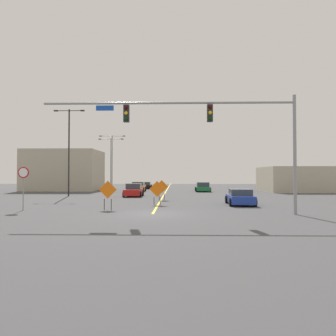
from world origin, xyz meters
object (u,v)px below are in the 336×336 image
construction_sign_median_near (157,190)px  car_black_far (146,186)px  car_green_distant (203,187)px  car_blue_approaching (240,197)px  street_lamp_far_left (112,157)px  street_lamp_mid_right (69,146)px  stop_sign (23,180)px  construction_sign_median_far (162,188)px  street_lamp_mid_left (111,159)px  traffic_signal_assembly (208,123)px  car_red_passing (134,191)px  car_orange_mid (138,187)px  construction_sign_right_lane (108,191)px

construction_sign_median_near → car_black_far: bearing=97.3°
car_green_distant → car_blue_approaching: (1.23, -20.15, -0.04)m
street_lamp_far_left → car_black_far: 7.66m
street_lamp_mid_right → car_green_distant: 19.78m
street_lamp_mid_right → car_black_far: size_ratio=2.37×
construction_sign_median_near → stop_sign: bearing=-154.6°
car_green_distant → car_black_far: (-9.23, 9.27, -0.07)m
street_lamp_mid_right → construction_sign_median_far: size_ratio=5.19×
street_lamp_mid_left → car_black_far: street_lamp_mid_left is taller
traffic_signal_assembly → car_blue_approaching: size_ratio=3.84×
stop_sign → car_black_far: bearing=81.5°
street_lamp_far_left → construction_sign_median_far: street_lamp_far_left is taller
street_lamp_mid_right → car_black_far: street_lamp_mid_right is taller
street_lamp_mid_left → car_red_passing: size_ratio=2.18×
traffic_signal_assembly → car_black_far: size_ratio=3.72×
car_red_passing → car_blue_approaching: (9.91, -9.75, -0.07)m
street_lamp_mid_left → car_orange_mid: 8.77m
car_orange_mid → car_black_far: bearing=88.8°
street_lamp_mid_left → street_lamp_mid_right: bearing=-95.3°
car_orange_mid → car_blue_approaching: car_orange_mid is taller
traffic_signal_assembly → car_blue_approaching: 8.50m
stop_sign → car_green_distant: (14.29, 24.44, -1.44)m
car_green_distant → car_orange_mid: car_orange_mid is taller
stop_sign → car_red_passing: (5.61, 14.05, -1.41)m
car_orange_mid → car_blue_approaching: bearing=-62.3°
car_orange_mid → construction_sign_right_lane: bearing=-88.2°
stop_sign → car_blue_approaching: 16.17m
traffic_signal_assembly → car_orange_mid: size_ratio=3.64×
construction_sign_right_lane → car_blue_approaching: construction_sign_right_lane is taller
car_orange_mid → car_red_passing: 10.57m
construction_sign_right_lane → car_red_passing: bearing=90.1°
car_green_distant → stop_sign: bearing=-120.3°
construction_sign_median_near → construction_sign_right_lane: 4.81m
stop_sign → car_red_passing: stop_sign is taller
stop_sign → street_lamp_far_left: street_lamp_far_left is taller
traffic_signal_assembly → car_red_passing: traffic_signal_assembly is taller
car_red_passing → car_black_far: size_ratio=0.94×
car_red_passing → construction_sign_median_near: bearing=-71.9°
construction_sign_right_lane → car_green_distant: (8.66, 23.83, -0.65)m
traffic_signal_assembly → construction_sign_median_near: (-3.49, 5.99, -4.39)m
street_lamp_mid_left → construction_sign_right_lane: street_lamp_mid_left is taller
stop_sign → street_lamp_far_left: bearing=90.9°
car_blue_approaching → construction_sign_median_far: bearing=144.7°
street_lamp_mid_right → car_green_distant: street_lamp_mid_right is taller
construction_sign_right_lane → street_lamp_far_left: bearing=101.1°
street_lamp_far_left → street_lamp_mid_left: bearing=-85.2°
street_lamp_far_left → construction_sign_median_far: (9.50, -22.85, -4.27)m
car_black_far → car_blue_approaching: bearing=-70.4°
stop_sign → car_orange_mid: 25.12m
street_lamp_mid_left → construction_sign_right_lane: size_ratio=4.25×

